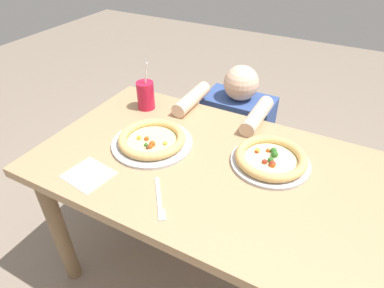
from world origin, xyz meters
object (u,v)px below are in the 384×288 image
(diner_seated, at_px, (235,146))
(drink_cup_colored, at_px, (146,95))
(pizza_far, at_px, (271,159))
(fork, at_px, (159,200))
(pizza_near, at_px, (151,141))

(diner_seated, bearing_deg, drink_cup_colored, -135.51)
(pizza_far, bearing_deg, fork, -126.65)
(pizza_near, height_order, diner_seated, diner_seated)
(fork, relative_size, diner_seated, 0.19)
(pizza_near, relative_size, diner_seated, 0.37)
(pizza_near, distance_m, drink_cup_colored, 0.32)
(pizza_near, bearing_deg, fork, -51.79)
(pizza_far, distance_m, diner_seated, 0.68)
(pizza_near, relative_size, drink_cup_colored, 1.41)
(pizza_far, relative_size, fork, 1.77)
(fork, distance_m, diner_seated, 0.92)
(pizza_far, xyz_separation_m, fork, (-0.27, -0.37, -0.02))
(drink_cup_colored, xyz_separation_m, fork, (0.40, -0.50, -0.07))
(pizza_far, distance_m, fork, 0.46)
(drink_cup_colored, relative_size, diner_seated, 0.26)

